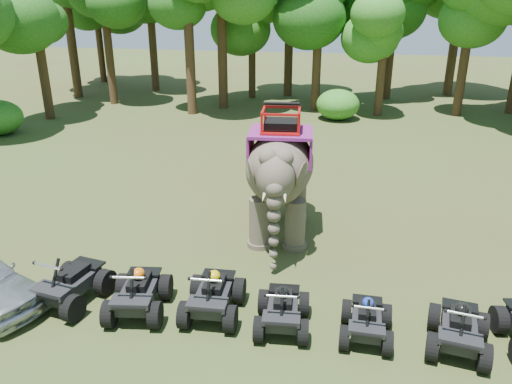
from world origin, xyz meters
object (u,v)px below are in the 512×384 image
elephant (280,172)px  atv_2 (213,290)px  atv_4 (367,315)px  atv_5 (460,323)px  atv_3 (283,304)px  atv_1 (138,287)px  atv_0 (70,277)px

elephant → atv_2: (-0.85, -4.68, -1.37)m
atv_4 → atv_5: (1.94, 0.01, 0.07)m
atv_3 → atv_1: bearing=176.0°
atv_1 → atv_3: size_ratio=1.10×
atv_1 → atv_2: 1.80m
elephant → atv_1: 5.75m
atv_4 → elephant: bearing=120.1°
atv_0 → atv_1: bearing=8.2°
elephant → atv_1: bearing=-123.5°
atv_5 → atv_4: bearing=-170.9°
atv_0 → atv_5: atv_0 is taller
atv_0 → elephant: bearing=57.7°
atv_0 → atv_1: (1.80, -0.05, -0.02)m
atv_2 → atv_5: 5.50m
atv_4 → atv_5: atv_5 is taller
elephant → atv_5: (4.65, -4.84, -1.40)m
atv_4 → atv_3: bearing=-178.7°
atv_2 → atv_4: atv_2 is taller
atv_1 → atv_2: bearing=-0.9°
atv_3 → atv_0: bearing=175.1°
atv_0 → atv_5: (9.08, 0.04, -0.06)m
atv_0 → atv_3: (5.27, 0.02, -0.08)m
atv_4 → atv_5: 1.94m
atv_2 → atv_4: size_ratio=1.17×
atv_4 → atv_2: bearing=178.2°
atv_2 → atv_3: bearing=-9.4°
atv_1 → atv_5: bearing=-8.3°
elephant → atv_2: 4.95m
elephant → atv_5: elephant is taller
elephant → atv_4: elephant is taller
elephant → atv_0: bearing=-137.7°
atv_5 → atv_0: bearing=-170.8°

